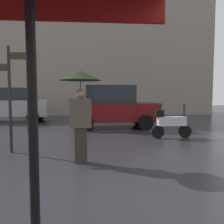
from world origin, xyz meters
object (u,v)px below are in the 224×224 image
parked_car_right (11,105)px  street_signpost (10,88)px  pedestrian_with_umbrella (81,93)px  parked_car_left (113,106)px  parked_scooter (170,123)px

parked_car_right → street_signpost: street_signpost is taller
pedestrian_with_umbrella → parked_car_left: bearing=170.9°
parked_car_left → parked_car_right: size_ratio=0.95×
parked_scooter → parked_car_left: size_ratio=0.36×
parked_scooter → street_signpost: size_ratio=0.52×
parked_scooter → parked_car_right: bearing=122.2°
street_signpost → pedestrian_with_umbrella: bearing=-29.9°
street_signpost → parked_car_left: bearing=55.3°
parked_scooter → parked_car_right: size_ratio=0.35×
street_signpost → parked_scooter: bearing=18.6°
parked_scooter → street_signpost: 5.33m
parked_car_left → street_signpost: 5.50m
pedestrian_with_umbrella → street_signpost: (-1.92, 1.10, 0.13)m
parked_car_right → street_signpost: size_ratio=1.49×
parked_scooter → parked_car_left: (-1.82, 2.82, 0.44)m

